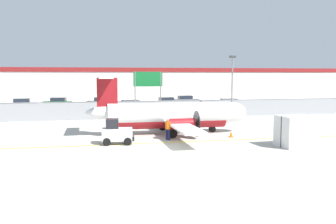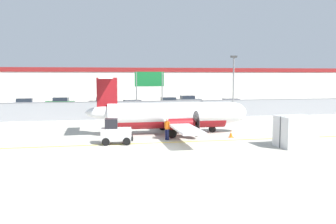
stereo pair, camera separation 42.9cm
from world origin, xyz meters
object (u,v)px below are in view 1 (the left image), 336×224
parked_car_5 (186,100)px  parked_car_2 (101,102)px  ground_crew_worker (168,128)px  parked_car_3 (131,106)px  parked_car_0 (21,104)px  parked_car_4 (167,102)px  traffic_cone_near_left (105,131)px  traffic_cone_near_right (231,133)px  baggage_tug (116,133)px  commuter_airplane (173,115)px  cargo_container (296,131)px  traffic_cone_far_left (194,126)px  parked_car_1 (58,103)px  parked_car_6 (230,104)px  highway_sign (148,83)px  apron_light_pole (232,82)px

parked_car_5 → parked_car_2: bearing=-174.4°
ground_crew_worker → parked_car_3: 22.78m
parked_car_0 → parked_car_4: size_ratio=1.00×
traffic_cone_near_left → parked_car_5: bearing=62.5°
parked_car_5 → traffic_cone_near_right: bearing=-101.0°
baggage_tug → traffic_cone_near_left: 4.86m
parked_car_4 → commuter_airplane: bearing=-99.4°
cargo_container → traffic_cone_near_left: cargo_container is taller
traffic_cone_far_left → parked_car_4: bearing=84.1°
parked_car_1 → parked_car_6: same height
traffic_cone_near_left → parked_car_3: (4.51, 18.94, 0.58)m
parked_car_1 → parked_car_3: (10.29, -8.22, 0.00)m
traffic_cone_far_left → highway_sign: (-2.30, 12.37, 3.83)m
parked_car_6 → parked_car_1: bearing=167.3°
parked_car_2 → parked_car_6: (18.17, -7.46, 0.00)m
baggage_tug → parked_car_2: (0.08, 31.17, 0.04)m
apron_light_pole → highway_sign: size_ratio=1.32×
ground_crew_worker → parked_car_0: (-15.51, 29.72, -0.06)m
parked_car_0 → traffic_cone_near_right: bearing=124.3°
commuter_airplane → ground_crew_worker: 3.29m
ground_crew_worker → parked_car_0: bearing=83.2°
apron_light_pole → traffic_cone_far_left: bearing=-133.3°
traffic_cone_far_left → traffic_cone_near_right: bearing=-69.8°
parked_car_3 → highway_sign: (1.44, -5.49, 3.24)m
ground_crew_worker → traffic_cone_near_right: (5.35, 0.15, -0.64)m
commuter_airplane → cargo_container: 10.48m
baggage_tug → ground_crew_worker: size_ratio=1.42×
parked_car_4 → cargo_container: bearing=-84.5°
commuter_airplane → apron_light_pole: (8.96, 8.82, 2.70)m
ground_crew_worker → parked_car_2: 30.47m
cargo_container → traffic_cone_near_left: bearing=143.2°
commuter_airplane → parked_car_1: size_ratio=3.66×
parked_car_4 → highway_sign: size_ratio=0.77×
parked_car_3 → baggage_tug: bearing=-105.1°
highway_sign → commuter_airplane: bearing=-90.6°
traffic_cone_near_right → ground_crew_worker: bearing=-178.4°
commuter_airplane → traffic_cone_far_left: (2.44, 1.91, -1.29)m
parked_car_2 → parked_car_3: same height
baggage_tug → parked_car_0: size_ratio=0.57×
traffic_cone_near_left → traffic_cone_near_right: size_ratio=1.00×
traffic_cone_near_left → parked_car_6: parked_car_6 is taller
parked_car_3 → parked_car_4: bearing=34.8°
commuter_airplane → cargo_container: commuter_airplane is taller
traffic_cone_near_left → apron_light_pole: size_ratio=0.09×
baggage_tug → parked_car_6: baggage_tug is taller
ground_crew_worker → parked_car_6: 26.81m
traffic_cone_far_left → parked_car_3: (-3.75, 17.86, 0.58)m
commuter_airplane → traffic_cone_near_left: (-5.81, 0.82, -1.29)m
traffic_cone_near_right → parked_car_3: parked_car_3 is taller
traffic_cone_near_right → traffic_cone_near_left: bearing=159.8°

